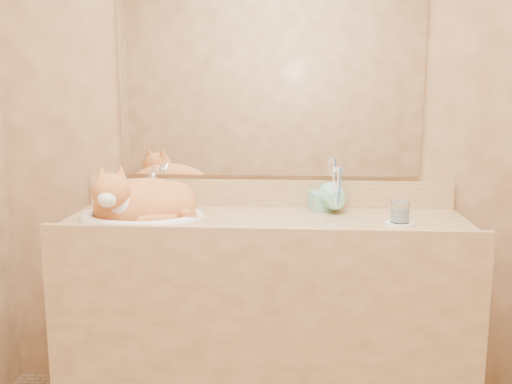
# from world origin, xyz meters

# --- Properties ---
(wall_back) EXTENTS (2.40, 0.02, 2.50)m
(wall_back) POSITION_xyz_m (0.00, 1.00, 1.25)
(wall_back) COLOR #8D6240
(wall_back) RESTS_ON ground
(wall_front) EXTENTS (2.40, 0.02, 2.50)m
(wall_front) POSITION_xyz_m (0.00, -1.00, 1.25)
(wall_front) COLOR #8D6240
(wall_front) RESTS_ON ground
(vanity_counter) EXTENTS (1.60, 0.55, 0.85)m
(vanity_counter) POSITION_xyz_m (0.00, 0.72, 0.42)
(vanity_counter) COLOR olive
(vanity_counter) RESTS_ON floor
(mirror) EXTENTS (1.30, 0.02, 0.80)m
(mirror) POSITION_xyz_m (0.00, 0.99, 1.39)
(mirror) COLOR white
(mirror) RESTS_ON wall_back
(sink_basin) EXTENTS (0.56, 0.50, 0.15)m
(sink_basin) POSITION_xyz_m (-0.49, 0.70, 0.93)
(sink_basin) COLOR white
(sink_basin) RESTS_ON vanity_counter
(faucet) EXTENTS (0.06, 0.12, 0.17)m
(faucet) POSITION_xyz_m (-0.49, 0.89, 0.93)
(faucet) COLOR white
(faucet) RESTS_ON vanity_counter
(cat) EXTENTS (0.48, 0.42, 0.23)m
(cat) POSITION_xyz_m (-0.50, 0.72, 0.92)
(cat) COLOR #C1622C
(cat) RESTS_ON sink_basin
(soap_dispenser) EXTENTS (0.10, 0.10, 0.17)m
(soap_dispenser) POSITION_xyz_m (0.24, 0.87, 0.93)
(soap_dispenser) COLOR #78C0A8
(soap_dispenser) RESTS_ON vanity_counter
(toothbrush_cup) EXTENTS (0.14, 0.14, 0.11)m
(toothbrush_cup) POSITION_xyz_m (0.29, 0.82, 0.91)
(toothbrush_cup) COLOR #78C0A8
(toothbrush_cup) RESTS_ON vanity_counter
(toothbrushes) EXTENTS (0.03, 0.03, 0.20)m
(toothbrushes) POSITION_xyz_m (0.29, 0.82, 0.97)
(toothbrushes) COLOR white
(toothbrushes) RESTS_ON toothbrush_cup
(saucer) EXTENTS (0.11, 0.11, 0.01)m
(saucer) POSITION_xyz_m (0.52, 0.67, 0.85)
(saucer) COLOR white
(saucer) RESTS_ON vanity_counter
(water_glass) EXTENTS (0.07, 0.07, 0.08)m
(water_glass) POSITION_xyz_m (0.52, 0.67, 0.90)
(water_glass) COLOR white
(water_glass) RESTS_ON saucer
(lotion_bottle) EXTENTS (0.05, 0.05, 0.12)m
(lotion_bottle) POSITION_xyz_m (-0.65, 0.89, 0.91)
(lotion_bottle) COLOR white
(lotion_bottle) RESTS_ON vanity_counter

